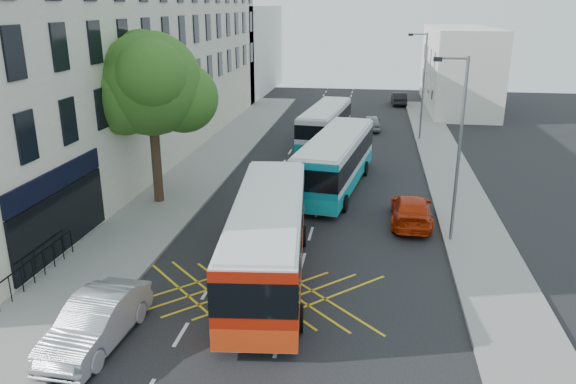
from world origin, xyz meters
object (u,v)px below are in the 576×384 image
at_px(bus_mid, 336,161).
at_px(lamp_near, 458,141).
at_px(bus_far, 325,124).
at_px(distant_car_dark, 399,99).
at_px(bus_near, 268,238).
at_px(distant_car_silver, 371,123).
at_px(red_hatchback, 411,210).
at_px(parked_car_silver, 96,322).
at_px(distant_car_grey, 334,107).
at_px(street_tree, 150,85).
at_px(lamp_far, 422,81).

bearing_deg(bus_mid, lamp_near, -43.65).
bearing_deg(bus_far, distant_car_dark, 77.82).
height_order(bus_near, distant_car_silver, bus_near).
height_order(bus_mid, bus_far, bus_mid).
bearing_deg(distant_car_silver, distant_car_dark, -104.68).
xyz_separation_m(bus_near, red_hatchback, (5.79, 6.70, -0.98)).
xyz_separation_m(lamp_near, bus_near, (-7.33, -4.61, -2.95)).
bearing_deg(bus_mid, parked_car_silver, -102.43).
bearing_deg(lamp_near, distant_car_grey, 103.59).
distance_m(street_tree, distant_car_grey, 28.88).
relative_size(lamp_far, parked_car_silver, 1.71).
height_order(lamp_near, bus_far, lamp_near).
distance_m(red_hatchback, distant_car_silver, 21.44).
bearing_deg(bus_near, red_hatchback, 42.96).
bearing_deg(parked_car_silver, lamp_far, 71.52).
xyz_separation_m(red_hatchback, distant_car_silver, (-2.15, 21.33, -0.05)).
bearing_deg(bus_far, distant_car_silver, 63.76).
bearing_deg(lamp_near, bus_mid, 128.51).
distance_m(parked_car_silver, red_hatchback, 15.74).
distance_m(bus_far, parked_car_silver, 28.26).
distance_m(bus_mid, bus_far, 11.13).
bearing_deg(bus_near, lamp_near, 25.94).
bearing_deg(bus_mid, lamp_far, 74.64).
xyz_separation_m(bus_near, parked_car_silver, (-4.46, -5.24, -0.90)).
distance_m(bus_far, distant_car_silver, 6.46).
bearing_deg(street_tree, bus_far, 63.30).
height_order(lamp_far, bus_near, lamp_far).
bearing_deg(bus_far, parked_car_silver, -93.24).
bearing_deg(distant_car_silver, parked_car_silver, 73.44).
relative_size(bus_near, distant_car_silver, 3.05).
bearing_deg(parked_car_silver, distant_car_grey, 86.74).
xyz_separation_m(distant_car_silver, distant_car_dark, (2.76, 13.21, 0.02)).
bearing_deg(street_tree, distant_car_dark, 67.75).
relative_size(lamp_near, distant_car_dark, 2.00).
relative_size(street_tree, bus_mid, 0.78).
height_order(lamp_near, lamp_far, same).
relative_size(street_tree, lamp_far, 1.10).
xyz_separation_m(lamp_near, bus_far, (-7.14, 18.02, -3.13)).
distance_m(lamp_far, distant_car_dark, 17.12).
bearing_deg(distant_car_dark, lamp_near, 88.33).
distance_m(lamp_near, bus_far, 19.63).
height_order(bus_mid, distant_car_grey, bus_mid).
distance_m(distant_car_silver, distant_car_dark, 13.50).
xyz_separation_m(street_tree, distant_car_grey, (7.38, 27.36, -5.59)).
height_order(lamp_far, red_hatchback, lamp_far).
height_order(lamp_near, distant_car_grey, lamp_near).
distance_m(red_hatchback, distant_car_grey, 28.82).
xyz_separation_m(street_tree, distant_car_dark, (13.77, 33.67, -5.63)).
relative_size(bus_mid, red_hatchback, 2.39).
relative_size(bus_mid, distant_car_silver, 3.02).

